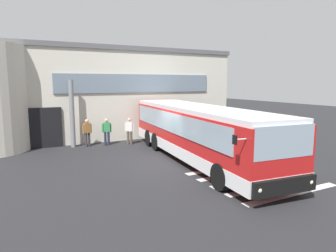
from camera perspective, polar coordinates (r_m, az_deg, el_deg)
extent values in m
cube|color=#232326|center=(14.91, -0.50, -6.72)|extent=(80.00, 90.00, 0.02)
cube|color=silver|center=(11.56, 22.85, -11.84)|extent=(4.40, 0.36, 0.01)
cube|color=silver|center=(12.12, 19.54, -10.73)|extent=(4.40, 0.36, 0.01)
cube|color=silver|center=(12.71, 16.55, -9.69)|extent=(4.40, 0.36, 0.01)
cube|color=silver|center=(13.34, 13.86, -8.72)|extent=(4.40, 0.36, 0.01)
cube|color=silver|center=(14.00, 11.42, -7.83)|extent=(4.40, 0.36, 0.01)
cube|color=beige|center=(25.70, -12.70, 6.15)|extent=(16.86, 12.00, 5.93)
cube|color=#56565B|center=(25.78, -12.93, 13.08)|extent=(17.06, 12.20, 0.30)
cube|color=black|center=(19.06, -22.31, -0.32)|extent=(1.80, 0.16, 2.40)
cube|color=slate|center=(20.25, -5.63, 8.13)|extent=(10.86, 0.10, 1.20)
cylinder|color=slate|center=(18.59, -17.89, 2.20)|extent=(0.28, 0.28, 4.01)
cube|color=red|center=(14.88, 5.59, -1.13)|extent=(3.69, 12.10, 2.15)
cube|color=silver|center=(15.03, 5.55, -4.14)|extent=(3.73, 12.14, 0.55)
cube|color=silver|center=(14.73, 5.65, 3.38)|extent=(3.57, 11.89, 0.20)
cube|color=#8C9EAD|center=(9.99, 21.34, -2.85)|extent=(2.35, 0.35, 1.05)
cube|color=#8C9EAD|center=(15.69, 9.32, 1.14)|extent=(1.07, 10.66, 0.95)
cube|color=#8C9EAD|center=(14.54, 0.53, 0.68)|extent=(1.07, 10.66, 0.95)
cube|color=black|center=(9.93, 21.45, -0.83)|extent=(2.15, 0.31, 0.28)
cube|color=black|center=(10.25, 21.43, -10.65)|extent=(2.46, 0.44, 0.52)
sphere|color=beige|center=(10.92, 25.57, -9.62)|extent=(0.18, 0.18, 0.18)
sphere|color=beige|center=(9.57, 17.01, -11.66)|extent=(0.18, 0.18, 0.18)
cylinder|color=#B7B7BF|center=(9.18, 13.68, -2.50)|extent=(0.40, 0.09, 0.05)
cube|color=black|center=(9.06, 12.64, -2.60)|extent=(0.06, 0.20, 0.28)
cylinder|color=black|center=(12.37, 19.44, -7.93)|extent=(0.40, 1.02, 1.00)
cylinder|color=black|center=(11.01, 10.04, -9.57)|extent=(0.40, 1.02, 1.00)
cylinder|color=black|center=(17.99, 4.86, -2.46)|extent=(0.40, 1.02, 1.00)
cylinder|color=black|center=(17.08, -2.22, -3.02)|extent=(0.40, 1.02, 1.00)
cylinder|color=black|center=(19.14, 3.12, -1.79)|extent=(0.40, 1.02, 1.00)
cylinder|color=black|center=(18.29, -3.58, -2.27)|extent=(0.40, 1.02, 1.00)
cylinder|color=#2D2D33|center=(18.77, -14.87, -2.49)|extent=(0.15, 0.15, 0.85)
cylinder|color=#2D2D33|center=(18.69, -15.41, -2.56)|extent=(0.15, 0.15, 0.85)
cube|color=#996633|center=(18.61, -15.22, -0.36)|extent=(0.42, 0.31, 0.58)
sphere|color=tan|center=(18.56, -15.27, 0.92)|extent=(0.23, 0.23, 0.23)
cylinder|color=#996633|center=(18.73, -14.54, -0.44)|extent=(0.09, 0.09, 0.55)
cylinder|color=#996633|center=(18.51, -15.91, -0.59)|extent=(0.09, 0.09, 0.55)
cube|color=maroon|center=(18.77, -15.46, -0.37)|extent=(0.34, 0.25, 0.44)
cylinder|color=#1E2338|center=(18.84, -11.30, -2.33)|extent=(0.15, 0.15, 0.85)
cylinder|color=#1E2338|center=(18.80, -11.90, -2.37)|extent=(0.15, 0.15, 0.85)
cube|color=#338C4C|center=(18.70, -11.67, -0.20)|extent=(0.40, 0.25, 0.58)
sphere|color=tan|center=(18.65, -11.70, 1.08)|extent=(0.23, 0.23, 0.23)
cylinder|color=#338C4C|center=(18.76, -10.91, -0.31)|extent=(0.09, 0.09, 0.55)
cylinder|color=#338C4C|center=(18.67, -12.41, -0.40)|extent=(0.09, 0.09, 0.55)
cylinder|color=#4C4233|center=(18.80, -7.06, -2.26)|extent=(0.15, 0.15, 0.85)
cylinder|color=#4C4233|center=(18.85, -7.65, -2.24)|extent=(0.15, 0.15, 0.85)
cube|color=silver|center=(18.71, -7.39, -0.09)|extent=(0.44, 0.40, 0.58)
sphere|color=tan|center=(18.65, -7.42, 1.18)|extent=(0.23, 0.23, 0.23)
cylinder|color=silver|center=(18.65, -6.65, -0.26)|extent=(0.09, 0.09, 0.55)
cylinder|color=silver|center=(18.78, -8.13, -0.23)|extent=(0.09, 0.09, 0.55)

